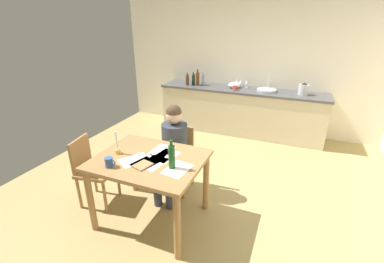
% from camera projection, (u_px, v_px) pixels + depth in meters
% --- Properties ---
extents(ground_plane, '(5.20, 5.20, 0.04)m').
position_uv_depth(ground_plane, '(200.00, 193.00, 3.54)').
color(ground_plane, tan).
extents(wall_back, '(5.20, 0.12, 2.60)m').
position_uv_depth(wall_back, '(247.00, 65.00, 5.23)').
color(wall_back, silver).
rests_on(wall_back, ground).
extents(kitchen_counter, '(3.19, 0.64, 0.90)m').
position_uv_depth(kitchen_counter, '(240.00, 111.00, 5.26)').
color(kitchen_counter, beige).
rests_on(kitchen_counter, ground).
extents(dining_table, '(1.13, 0.91, 0.79)m').
position_uv_depth(dining_table, '(150.00, 168.00, 2.82)').
color(dining_table, '#9E7042').
rests_on(dining_table, ground).
extents(chair_at_table, '(0.42, 0.42, 0.85)m').
position_uv_depth(chair_at_table, '(178.00, 156.00, 3.48)').
color(chair_at_table, '#9E7042').
rests_on(chair_at_table, ground).
extents(person_seated, '(0.34, 0.60, 1.19)m').
position_uv_depth(person_seated, '(173.00, 146.00, 3.27)').
color(person_seated, '#333842').
rests_on(person_seated, ground).
extents(chair_side_empty, '(0.46, 0.46, 0.85)m').
position_uv_depth(chair_side_empty, '(92.00, 168.00, 3.19)').
color(chair_side_empty, '#9E7042').
rests_on(chair_side_empty, ground).
extents(coffee_mug, '(0.12, 0.08, 0.10)m').
position_uv_depth(coffee_mug, '(109.00, 162.00, 2.59)').
color(coffee_mug, '#33598C').
rests_on(coffee_mug, dining_table).
extents(candlestick, '(0.06, 0.06, 0.26)m').
position_uv_depth(candlestick, '(118.00, 147.00, 2.84)').
color(candlestick, gold).
rests_on(candlestick, dining_table).
extents(book_magazine, '(0.18, 0.20, 0.02)m').
position_uv_depth(book_magazine, '(143.00, 165.00, 2.62)').
color(book_magazine, '#A6764A').
rests_on(book_magazine, dining_table).
extents(paper_letter, '(0.33, 0.36, 0.00)m').
position_uv_depth(paper_letter, '(134.00, 160.00, 2.73)').
color(paper_letter, white).
rests_on(paper_letter, dining_table).
extents(paper_bill, '(0.23, 0.31, 0.00)m').
position_uv_depth(paper_bill, '(162.00, 151.00, 2.93)').
color(paper_bill, white).
rests_on(paper_bill, dining_table).
extents(paper_envelope, '(0.29, 0.34, 0.00)m').
position_uv_depth(paper_envelope, '(147.00, 162.00, 2.69)').
color(paper_envelope, white).
rests_on(paper_envelope, dining_table).
extents(paper_receipt, '(0.25, 0.33, 0.00)m').
position_uv_depth(paper_receipt, '(166.00, 156.00, 2.82)').
color(paper_receipt, white).
rests_on(paper_receipt, dining_table).
extents(paper_notice, '(0.25, 0.32, 0.00)m').
position_uv_depth(paper_notice, '(177.00, 169.00, 2.57)').
color(paper_notice, white).
rests_on(paper_notice, dining_table).
extents(paper_flyer, '(0.25, 0.32, 0.00)m').
position_uv_depth(paper_flyer, '(153.00, 163.00, 2.68)').
color(paper_flyer, white).
rests_on(paper_flyer, dining_table).
extents(wine_bottle_on_table, '(0.07, 0.07, 0.30)m').
position_uv_depth(wine_bottle_on_table, '(172.00, 156.00, 2.54)').
color(wine_bottle_on_table, '#194C23').
rests_on(wine_bottle_on_table, dining_table).
extents(sink_unit, '(0.36, 0.36, 0.24)m').
position_uv_depth(sink_unit, '(267.00, 90.00, 4.91)').
color(sink_unit, '#B2B7BC').
rests_on(sink_unit, kitchen_counter).
extents(bottle_oil, '(0.07, 0.07, 0.24)m').
position_uv_depth(bottle_oil, '(187.00, 80.00, 5.35)').
color(bottle_oil, '#593319').
rests_on(bottle_oil, kitchen_counter).
extents(bottle_vinegar, '(0.06, 0.06, 0.25)m').
position_uv_depth(bottle_vinegar, '(193.00, 79.00, 5.37)').
color(bottle_vinegar, black).
rests_on(bottle_vinegar, kitchen_counter).
extents(bottle_wine_red, '(0.08, 0.08, 0.32)m').
position_uv_depth(bottle_wine_red, '(198.00, 79.00, 5.30)').
color(bottle_wine_red, '#593319').
rests_on(bottle_wine_red, kitchen_counter).
extents(bottle_sauce, '(0.08, 0.08, 0.24)m').
position_uv_depth(bottle_sauce, '(203.00, 80.00, 5.37)').
color(bottle_sauce, '#8C999E').
rests_on(bottle_sauce, kitchen_counter).
extents(mixing_bowl, '(0.24, 0.24, 0.11)m').
position_uv_depth(mixing_bowl, '(234.00, 85.00, 5.15)').
color(mixing_bowl, white).
rests_on(mixing_bowl, kitchen_counter).
extents(stovetop_kettle, '(0.18, 0.18, 0.22)m').
position_uv_depth(stovetop_kettle, '(304.00, 89.00, 4.66)').
color(stovetop_kettle, '#B7BABF').
rests_on(stovetop_kettle, kitchen_counter).
extents(wine_glass_near_sink, '(0.07, 0.07, 0.15)m').
position_uv_depth(wine_glass_near_sink, '(247.00, 82.00, 5.14)').
color(wine_glass_near_sink, silver).
rests_on(wine_glass_near_sink, kitchen_counter).
extents(wine_glass_by_kettle, '(0.07, 0.07, 0.15)m').
position_uv_depth(wine_glass_by_kettle, '(241.00, 82.00, 5.19)').
color(wine_glass_by_kettle, silver).
rests_on(wine_glass_by_kettle, kitchen_counter).
extents(wine_glass_back_left, '(0.07, 0.07, 0.15)m').
position_uv_depth(wine_glass_back_left, '(237.00, 81.00, 5.21)').
color(wine_glass_back_left, silver).
rests_on(wine_glass_back_left, kitchen_counter).
extents(teacup_on_counter, '(0.11, 0.07, 0.09)m').
position_uv_depth(teacup_on_counter, '(235.00, 88.00, 4.97)').
color(teacup_on_counter, '#D84C3F').
rests_on(teacup_on_counter, kitchen_counter).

